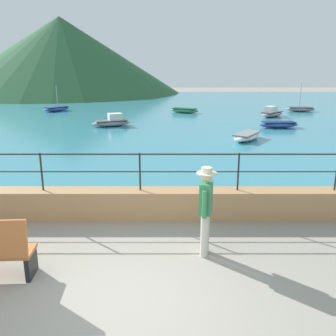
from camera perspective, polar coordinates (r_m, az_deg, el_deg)
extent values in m
plane|color=gray|center=(6.07, -6.36, -19.82)|extent=(120.00, 120.00, 0.00)
cube|color=tan|center=(8.72, -4.08, -5.63)|extent=(20.00, 0.56, 0.70)
cylinder|color=#282623|center=(8.94, -19.04, -0.53)|extent=(0.04, 0.04, 0.90)
cylinder|color=#282623|center=(8.47, -4.18, -0.58)|extent=(0.04, 0.04, 0.90)
cylinder|color=#282623|center=(8.60, 11.29, -0.59)|extent=(0.04, 0.04, 0.90)
cylinder|color=#282623|center=(8.36, -4.24, 2.18)|extent=(18.40, 0.04, 0.04)
cylinder|color=#282623|center=(8.47, -4.18, -0.58)|extent=(18.40, 0.03, 0.03)
cube|color=teal|center=(30.95, -0.95, 9.20)|extent=(64.00, 44.32, 0.06)
cone|color=#285633|center=(52.84, -16.13, 16.65)|extent=(31.86, 31.86, 9.91)
cube|color=black|center=(6.90, -20.51, -13.96)|extent=(0.10, 0.47, 0.43)
cylinder|color=beige|center=(7.16, 6.18, -9.94)|extent=(0.15, 0.15, 0.86)
cylinder|color=beige|center=(7.00, 6.00, -10.57)|extent=(0.15, 0.15, 0.86)
cube|color=#337F4C|center=(6.79, 6.27, -4.70)|extent=(0.29, 0.40, 0.60)
cylinder|color=#337F4C|center=(7.03, 6.48, -4.34)|extent=(0.09, 0.09, 0.52)
cylinder|color=#337F4C|center=(6.58, 6.02, -5.74)|extent=(0.09, 0.09, 0.52)
sphere|color=beige|center=(6.65, 6.38, -1.23)|extent=(0.22, 0.22, 0.22)
cylinder|color=beige|center=(6.64, 6.39, -0.82)|extent=(0.38, 0.38, 0.02)
cylinder|color=beige|center=(6.62, 6.41, -0.32)|extent=(0.20, 0.20, 0.10)
ellipsoid|color=gray|center=(27.23, 16.38, 8.14)|extent=(2.25, 2.28, 0.36)
cube|color=#4D4D51|center=(27.21, 16.40, 8.45)|extent=(1.83, 1.85, 0.06)
cube|color=silver|center=(26.97, 16.18, 8.90)|extent=(1.01, 1.01, 0.40)
ellipsoid|color=#2D4C9E|center=(30.84, -16.85, 8.91)|extent=(2.10, 2.38, 0.36)
cube|color=navy|center=(30.83, -16.87, 9.19)|extent=(1.71, 1.93, 0.06)
cylinder|color=#B2A899|center=(30.81, -16.85, 10.81)|extent=(0.06, 0.06, 1.67)
ellipsoid|color=gray|center=(31.17, 20.41, 8.67)|extent=(2.36, 1.06, 0.36)
cube|color=#4D4D51|center=(31.16, 20.44, 8.94)|extent=(1.89, 0.89, 0.06)
cylinder|color=#B2A899|center=(31.05, 20.43, 10.77)|extent=(0.06, 0.06, 1.92)
ellipsoid|color=white|center=(18.09, 12.57, 4.86)|extent=(2.01, 2.42, 0.36)
cube|color=gray|center=(18.06, 12.60, 5.33)|extent=(1.64, 1.96, 0.06)
ellipsoid|color=#338C59|center=(28.50, 2.88, 9.05)|extent=(2.46, 1.80, 0.36)
cube|color=#1C4D31|center=(28.48, 2.88, 9.35)|extent=(1.99, 1.48, 0.06)
ellipsoid|color=#2D4C9E|center=(22.34, 17.29, 6.54)|extent=(2.35, 1.03, 0.36)
cube|color=navy|center=(22.32, 17.32, 6.92)|extent=(1.88, 0.87, 0.06)
ellipsoid|color=gray|center=(22.19, -8.66, 7.01)|extent=(2.47, 1.68, 0.36)
cube|color=#4D4D51|center=(22.17, -8.67, 7.39)|extent=(1.99, 1.39, 0.06)
cube|color=silver|center=(22.19, -8.06, 8.02)|extent=(0.98, 0.88, 0.40)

